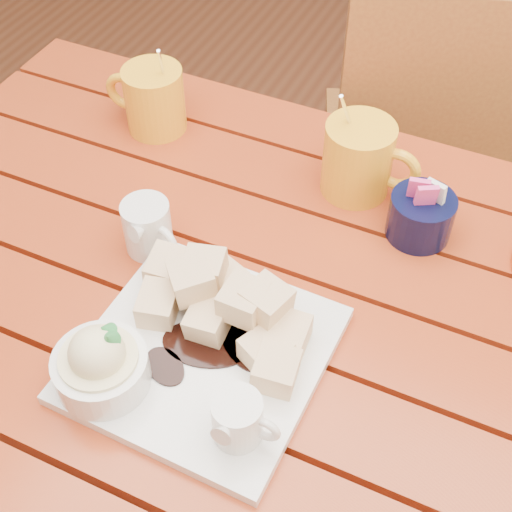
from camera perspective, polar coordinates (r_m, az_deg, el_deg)
The scene contains 7 objects.
table at distance 0.97m, azimuth 0.87°, elevation -7.74°, with size 1.20×0.79×0.75m.
dessert_plate at distance 0.81m, azimuth -5.59°, elevation -7.12°, with size 0.27×0.27×0.11m.
coffee_mug_left at distance 1.12m, azimuth -8.26°, elevation 12.39°, with size 0.13×0.09×0.15m.
coffee_mug_right at distance 1.00m, azimuth 8.32°, elevation 7.75°, with size 0.14×0.10×0.16m.
cream_pitcher at distance 0.93m, azimuth -8.62°, elevation 2.34°, with size 0.09×0.08×0.08m.
sugar_caddy at distance 0.96m, azimuth 13.05°, elevation 3.17°, with size 0.09×0.09×0.09m.
chair_far at distance 1.48m, azimuth 14.39°, elevation 7.52°, with size 0.57×0.57×0.92m.
Camera 1 is at (0.22, -0.50, 1.44)m, focal length 50.00 mm.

